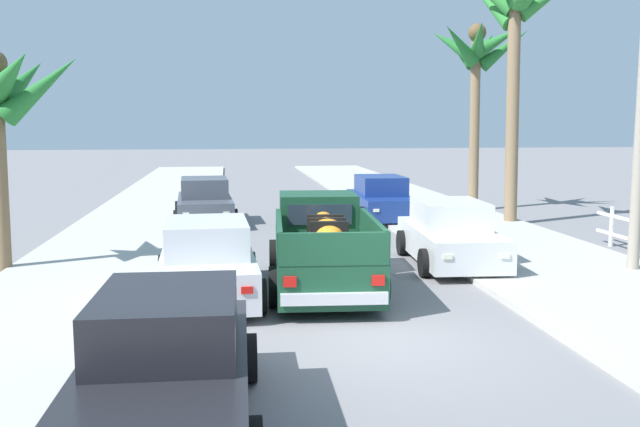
# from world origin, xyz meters

# --- Properties ---
(ground_plane) EXTENTS (160.00, 160.00, 0.00)m
(ground_plane) POSITION_xyz_m (0.00, 0.00, 0.00)
(ground_plane) COLOR slate
(sidewalk_left) EXTENTS (4.72, 60.00, 0.12)m
(sidewalk_left) POSITION_xyz_m (-5.06, 12.00, 0.06)
(sidewalk_left) COLOR #B2AFA8
(sidewalk_left) RESTS_ON ground
(sidewalk_right) EXTENTS (4.72, 60.00, 0.12)m
(sidewalk_right) POSITION_xyz_m (5.06, 12.00, 0.06)
(sidewalk_right) COLOR #B2AFA8
(sidewalk_right) RESTS_ON ground
(curb_left) EXTENTS (0.16, 60.00, 0.10)m
(curb_left) POSITION_xyz_m (-4.10, 12.00, 0.05)
(curb_left) COLOR silver
(curb_left) RESTS_ON ground
(curb_right) EXTENTS (0.16, 60.00, 0.10)m
(curb_right) POSITION_xyz_m (4.10, 12.00, 0.05)
(curb_right) COLOR silver
(curb_right) RESTS_ON ground
(pickup_truck) EXTENTS (2.45, 5.32, 1.80)m
(pickup_truck) POSITION_xyz_m (-0.48, 3.69, 0.81)
(pickup_truck) COLOR #19472D
(pickup_truck) RESTS_ON ground
(car_left_near) EXTENTS (2.19, 4.33, 1.54)m
(car_left_near) POSITION_xyz_m (-3.19, 13.22, 0.71)
(car_left_near) COLOR #474C56
(car_left_near) RESTS_ON ground
(car_right_near) EXTENTS (2.05, 4.27, 1.54)m
(car_right_near) POSITION_xyz_m (2.92, 13.29, 0.71)
(car_right_near) COLOR navy
(car_right_near) RESTS_ON ground
(car_left_mid) EXTENTS (2.13, 4.31, 1.54)m
(car_left_mid) POSITION_xyz_m (-2.82, 2.98, 0.71)
(car_left_mid) COLOR silver
(car_left_mid) RESTS_ON ground
(car_right_mid) EXTENTS (2.21, 4.34, 1.54)m
(car_right_mid) POSITION_xyz_m (2.86, 5.50, 0.71)
(car_right_mid) COLOR silver
(car_right_mid) RESTS_ON ground
(car_left_far) EXTENTS (2.09, 4.29, 1.54)m
(car_left_far) POSITION_xyz_m (-3.10, -2.74, 0.71)
(car_left_far) COLOR black
(car_left_far) RESTS_ON ground
(palm_tree_left_fore) EXTENTS (3.55, 3.82, 8.26)m
(palm_tree_left_fore) POSITION_xyz_m (7.00, 11.79, 6.66)
(palm_tree_left_fore) COLOR #846B4C
(palm_tree_left_fore) RESTS_ON ground
(palm_tree_right_mid) EXTENTS (3.93, 4.20, 7.13)m
(palm_tree_right_mid) POSITION_xyz_m (7.06, 15.45, 5.86)
(palm_tree_right_mid) COLOR #846B4C
(palm_tree_right_mid) RESTS_ON ground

